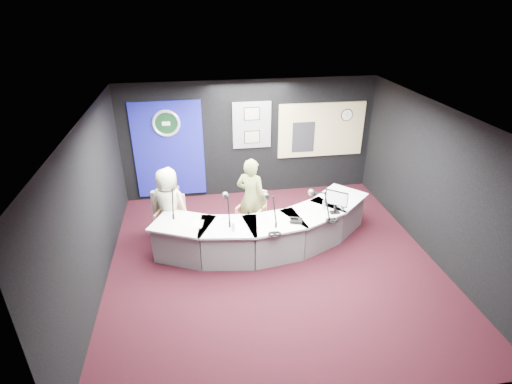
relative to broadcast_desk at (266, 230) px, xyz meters
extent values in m
plane|color=black|center=(0.05, -0.55, -0.38)|extent=(6.00, 6.00, 0.00)
cube|color=silver|center=(0.05, -0.55, 2.42)|extent=(6.00, 6.00, 0.02)
cube|color=black|center=(0.05, 2.45, 1.02)|extent=(6.00, 0.02, 2.80)
cube|color=black|center=(0.05, -3.55, 1.02)|extent=(6.00, 0.02, 2.80)
cube|color=black|center=(-2.95, -0.55, 1.02)|extent=(0.02, 6.00, 2.80)
cube|color=black|center=(3.05, -0.55, 1.02)|extent=(0.02, 6.00, 2.80)
cube|color=navy|center=(-1.85, 2.42, 0.88)|extent=(1.60, 0.05, 2.30)
torus|color=silver|center=(-1.85, 2.38, 1.52)|extent=(0.63, 0.07, 0.63)
cylinder|color=black|center=(-1.85, 2.38, 1.52)|extent=(0.48, 0.01, 0.48)
cube|color=slate|center=(0.10, 2.42, 1.38)|extent=(0.90, 0.04, 1.10)
cube|color=gray|center=(0.10, 2.39, 1.65)|extent=(0.34, 0.02, 0.27)
cube|color=gray|center=(0.10, 2.39, 1.09)|extent=(0.34, 0.02, 0.27)
cube|color=tan|center=(1.80, 2.42, 1.18)|extent=(2.12, 0.06, 1.32)
cube|color=#FFE7A1|center=(1.80, 2.41, 1.18)|extent=(2.00, 0.02, 1.20)
cube|color=black|center=(1.35, 2.39, 1.03)|extent=(0.55, 0.02, 0.75)
cylinder|color=white|center=(2.40, 2.39, 1.52)|extent=(0.28, 0.01, 0.28)
cube|color=slate|center=(-1.95, 0.77, 0.24)|extent=(0.50, 0.29, 0.70)
imported|color=beige|center=(-1.83, 0.54, 0.41)|extent=(0.91, 0.77, 1.58)
imported|color=olive|center=(-0.21, 0.50, 0.47)|extent=(0.74, 0.67, 1.69)
cube|color=black|center=(1.31, -0.18, 0.70)|extent=(0.38, 0.30, 0.31)
cube|color=black|center=(0.50, -0.39, 0.40)|extent=(0.27, 0.24, 0.06)
torus|color=black|center=(1.16, -0.46, 0.39)|extent=(0.20, 0.20, 0.03)
torus|color=black|center=(0.02, -0.75, 0.39)|extent=(0.21, 0.21, 0.03)
cube|color=white|center=(-1.30, -0.18, 0.38)|extent=(0.24, 0.31, 0.00)
cube|color=white|center=(-0.62, -0.31, 0.38)|extent=(0.24, 0.30, 0.00)
camera|label=1|loc=(-1.23, -6.50, 4.16)|focal=28.00mm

